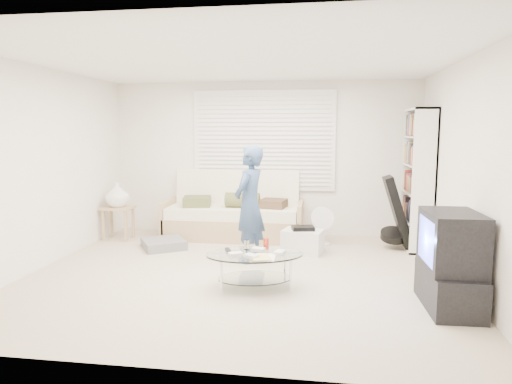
% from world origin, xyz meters
% --- Properties ---
extents(ground, '(5.00, 5.00, 0.00)m').
position_xyz_m(ground, '(0.00, 0.00, 0.00)').
color(ground, '#B9A890').
rests_on(ground, ground).
extents(room_shell, '(5.02, 4.52, 2.51)m').
position_xyz_m(room_shell, '(0.00, 0.48, 1.63)').
color(room_shell, white).
rests_on(room_shell, ground).
extents(window_blinds, '(2.32, 0.08, 1.62)m').
position_xyz_m(window_blinds, '(0.00, 2.20, 1.55)').
color(window_blinds, silver).
rests_on(window_blinds, ground).
extents(futon_sofa, '(2.20, 0.89, 1.07)m').
position_xyz_m(futon_sofa, '(-0.43, 1.88, 0.35)').
color(futon_sofa, tan).
rests_on(futon_sofa, ground).
extents(grey_floor_pillow, '(0.79, 0.79, 0.13)m').
position_xyz_m(grey_floor_pillow, '(-1.33, 1.04, 0.06)').
color(grey_floor_pillow, '#5F5F63').
rests_on(grey_floor_pillow, ground).
extents(side_table, '(0.46, 0.37, 0.91)m').
position_xyz_m(side_table, '(-2.22, 1.47, 0.67)').
color(side_table, tan).
rests_on(side_table, ground).
extents(bookshelf, '(0.32, 0.85, 2.03)m').
position_xyz_m(bookshelf, '(2.32, 1.59, 1.01)').
color(bookshelf, white).
rests_on(bookshelf, ground).
extents(guitar_case, '(0.45, 0.39, 1.04)m').
position_xyz_m(guitar_case, '(2.04, 1.49, 0.47)').
color(guitar_case, black).
rests_on(guitar_case, ground).
extents(floor_fan, '(0.36, 0.24, 0.59)m').
position_xyz_m(floor_fan, '(0.98, 1.58, 0.34)').
color(floor_fan, white).
rests_on(floor_fan, ground).
extents(storage_bin, '(0.62, 0.49, 0.38)m').
position_xyz_m(storage_bin, '(0.71, 1.08, 0.17)').
color(storage_bin, white).
rests_on(storage_bin, ground).
extents(tv_unit, '(0.50, 0.88, 0.95)m').
position_xyz_m(tv_unit, '(2.20, -0.74, 0.46)').
color(tv_unit, black).
rests_on(tv_unit, ground).
extents(coffee_table, '(1.17, 0.89, 0.51)m').
position_xyz_m(coffee_table, '(0.25, -0.47, 0.32)').
color(coffee_table, silver).
rests_on(coffee_table, ground).
extents(standing_person, '(0.52, 0.64, 1.52)m').
position_xyz_m(standing_person, '(0.03, 0.57, 0.76)').
color(standing_person, navy).
rests_on(standing_person, ground).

